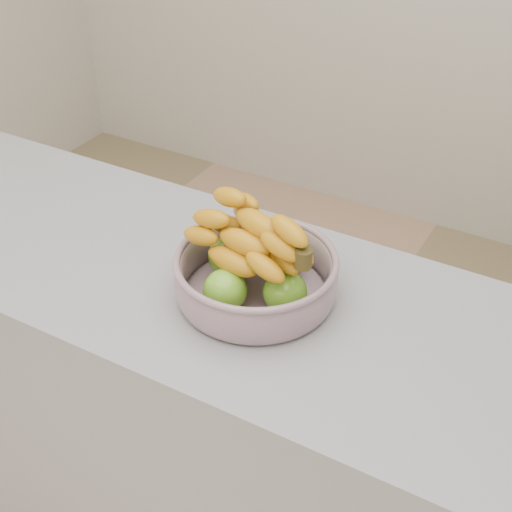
{
  "coord_description": "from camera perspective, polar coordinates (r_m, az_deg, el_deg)",
  "views": [
    {
      "loc": [
        0.65,
        -0.86,
        1.82
      ],
      "look_at": [
        0.09,
        0.14,
        1.0
      ],
      "focal_mm": 50.0,
      "sensor_mm": 36.0,
      "label": 1
    }
  ],
  "objects": [
    {
      "name": "counter",
      "position": [
        1.81,
        -2.42,
        -13.51
      ],
      "size": [
        2.0,
        0.6,
        0.9
      ],
      "primitive_type": "cube",
      "color": "gray",
      "rests_on": "ground"
    },
    {
      "name": "fruit_bowl",
      "position": [
        1.43,
        -0.01,
        -1.17
      ],
      "size": [
        0.33,
        0.33,
        0.2
      ],
      "rotation": [
        0.0,
        0.0,
        -0.3
      ],
      "color": "#A0AFC1",
      "rests_on": "counter"
    }
  ]
}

